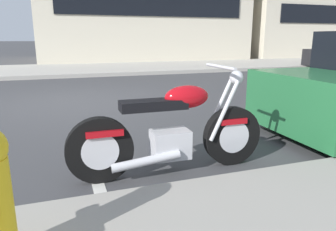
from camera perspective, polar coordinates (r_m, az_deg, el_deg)
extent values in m
plane|color=#3D3D3F|center=(7.29, -16.45, 2.22)|extent=(260.00, 260.00, 0.00)
cube|color=#ADA89E|center=(18.84, 22.06, 8.88)|extent=(120.00, 5.00, 0.14)
cube|color=silver|center=(3.48, -13.03, -10.33)|extent=(0.12, 2.20, 0.01)
cylinder|color=black|center=(3.63, 11.49, -3.63)|extent=(0.67, 0.12, 0.67)
cylinder|color=silver|center=(3.63, 11.49, -3.63)|extent=(0.37, 0.12, 0.37)
cylinder|color=black|center=(3.19, -12.27, -6.17)|extent=(0.67, 0.12, 0.67)
cylinder|color=silver|center=(3.19, -12.27, -6.17)|extent=(0.37, 0.12, 0.37)
cube|color=silver|center=(3.34, 0.41, -5.19)|extent=(0.40, 0.26, 0.30)
cube|color=black|center=(3.17, -2.65, 1.95)|extent=(0.68, 0.23, 0.10)
ellipsoid|color=#B20C14|center=(3.27, 3.42, 3.39)|extent=(0.48, 0.24, 0.24)
cube|color=#B20C14|center=(3.13, -11.53, -2.94)|extent=(0.36, 0.18, 0.06)
cube|color=#B20C14|center=(3.57, 11.35, -0.86)|extent=(0.32, 0.16, 0.06)
cylinder|color=silver|center=(3.54, 9.09, 1.31)|extent=(0.34, 0.05, 0.65)
cylinder|color=silver|center=(3.42, 10.17, 0.82)|extent=(0.34, 0.05, 0.65)
cylinder|color=silver|center=(3.39, 9.46, 8.71)|extent=(0.04, 0.62, 0.04)
sphere|color=silver|center=(3.50, 12.30, 6.77)|extent=(0.15, 0.15, 0.15)
cylinder|color=silver|center=(3.17, -3.95, -8.24)|extent=(0.71, 0.10, 0.16)
cylinder|color=black|center=(5.53, 21.32, 1.50)|extent=(0.62, 0.23, 0.62)
cylinder|color=black|center=(16.53, 24.99, 8.86)|extent=(0.62, 0.22, 0.62)
cube|color=black|center=(17.30, -2.38, 19.36)|extent=(10.01, 0.06, 1.10)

